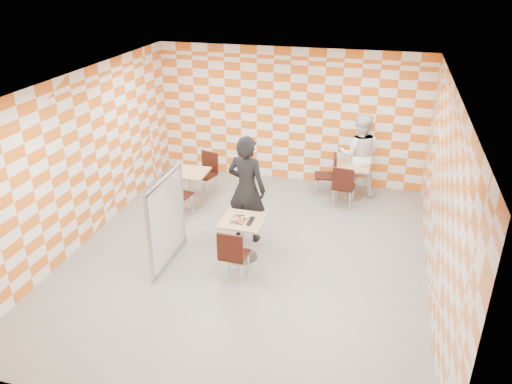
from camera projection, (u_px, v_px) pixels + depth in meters
The scene contains 15 objects.
room_shell at pixel (255, 165), 8.51m from camera, with size 7.00×7.00×7.00m.
main_table at pixel (243, 232), 8.39m from camera, with size 0.70×0.70×0.75m.
second_table at pixel (352, 175), 10.57m from camera, with size 0.70×0.70×0.75m.
empty_table at pixel (190, 182), 10.25m from camera, with size 0.70×0.70×0.75m.
chair_main_front at pixel (233, 253), 7.75m from camera, with size 0.44×0.45×0.92m.
chair_second_front at pixel (343, 184), 10.08m from camera, with size 0.46×0.47×0.92m.
chair_second_side at pixel (329, 172), 10.65m from camera, with size 0.50×0.49×0.92m.
chair_empty_near at pixel (176, 193), 9.73m from camera, with size 0.49×0.50×0.92m.
chair_empty_far at pixel (207, 170), 10.77m from camera, with size 0.53×0.54×0.92m.
partition at pixel (167, 220), 8.19m from camera, with size 0.08×1.38×1.55m.
man_dark at pixel (247, 189), 8.83m from camera, with size 0.72×0.47×1.97m, color black.
man_white at pixel (359, 155), 10.58m from camera, with size 0.88×0.69×1.81m, color white.
pizza_on_foil at pixel (242, 219), 8.27m from camera, with size 0.40×0.40×0.04m.
sport_bottle at pixel (349, 158), 10.59m from camera, with size 0.06×0.06×0.20m.
soda_bottle at pixel (357, 160), 10.45m from camera, with size 0.07×0.07×0.23m.
Camera 1 is at (2.02, -7.08, 4.71)m, focal length 35.00 mm.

